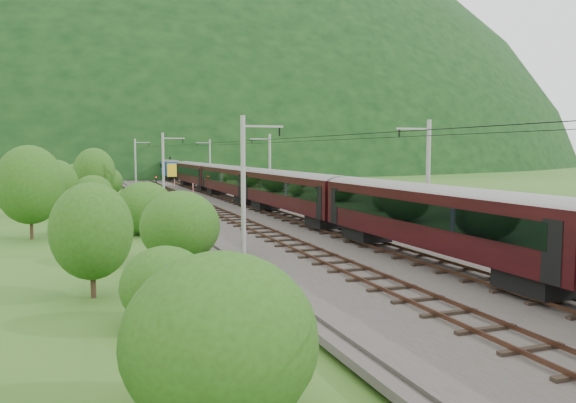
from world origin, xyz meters
name	(u,v)px	position (x,y,z in m)	size (l,w,h in m)	color
ground	(341,254)	(0.00, 0.00, 0.00)	(600.00, 600.00, 0.00)	#295A1C
railbed	(285,230)	(0.00, 10.00, 0.15)	(14.00, 220.00, 0.30)	#38332D
track_left	(255,229)	(-2.40, 10.00, 0.37)	(2.40, 220.00, 0.27)	brown
track_right	(313,226)	(2.40, 10.00, 0.37)	(2.40, 220.00, 0.27)	brown
catenary_left	(164,167)	(-6.12, 32.00, 4.50)	(2.54, 192.28, 8.00)	gray
catenary_right	(269,166)	(6.12, 32.00, 4.50)	(2.54, 192.28, 8.00)	gray
overhead_wires	(285,141)	(0.00, 10.00, 7.10)	(4.83, 198.00, 0.03)	black
mountain_main	(111,164)	(0.00, 260.00, 0.00)	(504.00, 360.00, 244.00)	black
train	(256,179)	(2.40, 25.39, 3.35)	(2.80, 132.51, 4.86)	black
hazard_post_near	(175,183)	(-0.24, 61.88, 1.04)	(0.16, 0.16, 1.47)	red
hazard_post_far	(193,189)	(0.00, 47.27, 1.06)	(0.16, 0.16, 1.52)	red
signal	(156,181)	(-3.25, 61.56, 1.40)	(0.21, 0.21, 1.88)	black
vegetation_left	(94,192)	(-13.71, 22.49, 2.63)	(13.93, 147.58, 6.73)	#234813
vegetation_right	(408,207)	(12.01, 11.40, 1.39)	(6.85, 92.38, 3.03)	#234813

